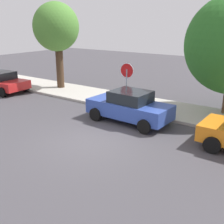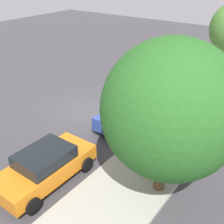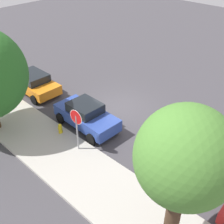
{
  "view_description": "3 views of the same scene",
  "coord_description": "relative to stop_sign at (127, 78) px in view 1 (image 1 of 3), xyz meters",
  "views": [
    {
      "loc": [
        6.73,
        -7.99,
        4.63
      ],
      "look_at": [
        0.43,
        0.81,
        1.12
      ],
      "focal_mm": 45.0,
      "sensor_mm": 36.0,
      "label": 1
    },
    {
      "loc": [
        11.24,
        9.98,
        7.82
      ],
      "look_at": [
        0.53,
        2.17,
        0.79
      ],
      "focal_mm": 45.0,
      "sensor_mm": 36.0,
      "label": 2
    },
    {
      "loc": [
        -10.18,
        11.44,
        9.79
      ],
      "look_at": [
        -0.93,
        1.68,
        0.84
      ],
      "focal_mm": 45.0,
      "sensor_mm": 36.0,
      "label": 3
    }
  ],
  "objects": [
    {
      "name": "stop_sign",
      "position": [
        0.0,
        0.0,
        0.0
      ],
      "size": [
        0.79,
        0.08,
        2.51
      ],
      "color": "gray",
      "rests_on": "ground_plane"
    },
    {
      "name": "fire_hydrant",
      "position": [
        1.76,
        -0.2,
        -1.37
      ],
      "size": [
        0.3,
        0.22,
        0.72
      ],
      "color": "gold",
      "rests_on": "ground_plane"
    },
    {
      "name": "ground_plane",
      "position": [
        1.3,
        -4.6,
        -1.73
      ],
      "size": [
        60.0,
        60.0,
        0.0
      ],
      "primitive_type": "plane",
      "color": "#423F44"
    },
    {
      "name": "street_tree_near_corner",
      "position": [
        -6.31,
        1.06,
        2.47
      ],
      "size": [
        3.05,
        3.05,
        5.87
      ],
      "color": "#422D1E",
      "rests_on": "ground_plane"
    },
    {
      "name": "sidewalk_curb",
      "position": [
        1.3,
        0.94,
        -1.66
      ],
      "size": [
        32.0,
        3.15,
        0.14
      ],
      "primitive_type": "cube",
      "color": "#B2ADA3",
      "rests_on": "ground_plane"
    },
    {
      "name": "parked_car_blue",
      "position": [
        1.28,
        -1.74,
        -0.97
      ],
      "size": [
        4.08,
        2.03,
        1.53
      ],
      "color": "#2D479E",
      "rests_on": "ground_plane"
    },
    {
      "name": "parked_car_red",
      "position": [
        -9.21,
        -1.69,
        -1.02
      ],
      "size": [
        4.12,
        2.25,
        1.36
      ],
      "color": "red",
      "rests_on": "ground_plane"
    }
  ]
}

